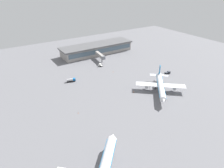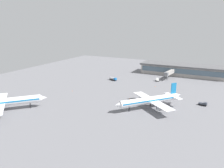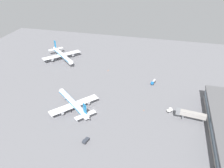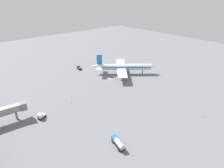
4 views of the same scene
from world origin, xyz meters
The scene contains 10 objects.
ground centered at (0.00, 0.00, 0.00)m, with size 288.00×288.00×0.00m, color slate.
terminal_building centered at (-2.25, -77.94, 4.74)m, with size 73.28×20.35×9.30m.
airplane_at_gate centered at (-0.47, 12.31, 4.51)m, with size 30.28×33.51×12.40m.
fuel_truck centered at (44.02, -33.14, 1.39)m, with size 6.57×3.32×2.50m.
pushback_tractor centered at (-25.75, -4.66, 0.97)m, with size 4.70×2.95×1.90m.
baggage_tug centered at (11.76, -46.43, 1.16)m, with size 3.41×3.73×2.30m.
jet_bridge centered at (5.32, -57.66, 5.12)m, with size 4.86×17.16×6.74m.
safety_cone_near_gate centered at (14.90, 3.49, 0.30)m, with size 0.44×0.44×0.60m, color #EA590C.
safety_cone_mid_apron centered at (8.89, -30.82, 0.30)m, with size 0.44×0.44×0.60m, color #EA590C.
safety_cone_far_side centered at (55.59, 5.12, 0.30)m, with size 0.44×0.44×0.60m, color #EA590C.
Camera 1 is at (87.90, 90.57, 66.49)m, focal length 31.57 mm.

